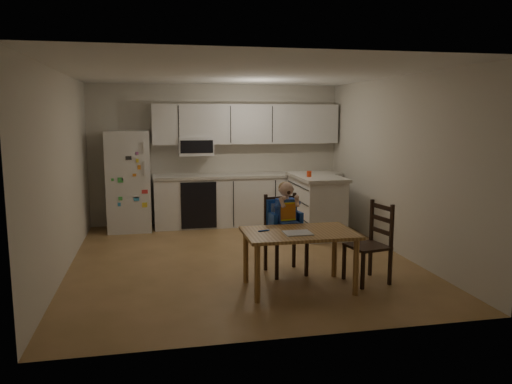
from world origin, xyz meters
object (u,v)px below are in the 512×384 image
at_px(dining_table, 299,239).
at_px(chair_booster, 285,218).
at_px(refrigerator, 129,181).
at_px(red_cup, 309,174).
at_px(kitchen_island, 316,205).
at_px(chair_side, 374,237).

bearing_deg(dining_table, chair_booster, 90.57).
bearing_deg(chair_booster, refrigerator, 118.01).
xyz_separation_m(red_cup, dining_table, (-0.86, -2.34, -0.45)).
bearing_deg(chair_booster, red_cup, 56.01).
height_order(kitchen_island, chair_side, kitchen_island).
relative_size(red_cup, chair_booster, 0.08).
distance_m(kitchen_island, dining_table, 2.70).
bearing_deg(dining_table, refrigerator, 120.19).
xyz_separation_m(refrigerator, chair_booster, (1.99, -2.81, -0.15)).
bearing_deg(chair_side, chair_booster, -131.50).
relative_size(refrigerator, dining_table, 1.37).
relative_size(kitchen_island, dining_table, 1.07).
bearing_deg(chair_side, kitchen_island, 166.28).
bearing_deg(red_cup, chair_booster, -116.72).
relative_size(kitchen_island, red_cup, 14.30).
bearing_deg(chair_side, refrigerator, -150.29).
xyz_separation_m(chair_booster, chair_side, (0.95, -0.55, -0.16)).
distance_m(dining_table, chair_booster, 0.63).
relative_size(refrigerator, chair_side, 1.79).
distance_m(kitchen_island, red_cup, 0.58).
distance_m(red_cup, chair_side, 2.32).
bearing_deg(refrigerator, chair_side, -48.83).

